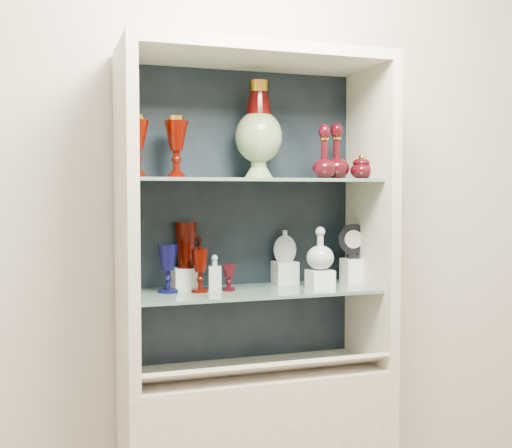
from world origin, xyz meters
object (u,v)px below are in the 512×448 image
object	(u,v)px
ruby_goblet_tall	(200,270)
flat_flask	(285,245)
pedestal_lamp_right	(176,147)
ruby_pitcher	(186,245)
clear_square_bottle	(215,273)
cameo_medallion	(353,241)
ruby_decanter_b	(337,149)
lidded_bowl	(362,166)
clear_round_decanter	(320,249)
pedestal_lamp_left	(137,146)
ruby_decanter_a	(324,148)
enamel_urn	(259,130)
cobalt_goblet	(168,268)
ruby_goblet_small	(229,277)

from	to	relation	value
ruby_goblet_tall	flat_flask	distance (m)	0.40
pedestal_lamp_right	flat_flask	xyz separation A→B (m)	(0.46, 0.08, -0.38)
ruby_pitcher	clear_square_bottle	bearing A→B (deg)	-63.35
cameo_medallion	ruby_decanter_b	bearing A→B (deg)	-156.95
pedestal_lamp_right	ruby_pitcher	distance (m)	0.38
lidded_bowl	ruby_pitcher	xyz separation A→B (m)	(-0.68, 0.13, -0.30)
cameo_medallion	pedestal_lamp_right	bearing A→B (deg)	-170.21
ruby_goblet_tall	cameo_medallion	world-z (taller)	cameo_medallion
clear_round_decanter	cameo_medallion	distance (m)	0.20
lidded_bowl	clear_round_decanter	distance (m)	0.37
pedestal_lamp_left	ruby_decanter_a	bearing A→B (deg)	-2.28
pedestal_lamp_right	clear_square_bottle	bearing A→B (deg)	-0.70
pedestal_lamp_right	clear_round_decanter	world-z (taller)	pedestal_lamp_right
pedestal_lamp_right	enamel_urn	xyz separation A→B (m)	(0.32, 0.02, 0.07)
ruby_pitcher	ruby_decanter_a	bearing A→B (deg)	-37.76
cobalt_goblet	clear_square_bottle	bearing A→B (deg)	-3.05
ruby_decanter_a	clear_square_bottle	size ratio (longest dim) A/B	1.72
pedestal_lamp_left	ruby_decanter_a	size ratio (longest dim) A/B	0.94
cobalt_goblet	ruby_goblet_small	size ratio (longest dim) A/B	1.77
ruby_goblet_small	ruby_pitcher	xyz separation A→B (m)	(-0.14, 0.11, 0.12)
ruby_decanter_a	ruby_goblet_tall	bearing A→B (deg)	173.23
enamel_urn	cameo_medallion	bearing A→B (deg)	-1.28
pedestal_lamp_left	lidded_bowl	size ratio (longest dim) A/B	2.18
ruby_pitcher	pedestal_lamp_right	bearing A→B (deg)	-142.45
ruby_decanter_a	flat_flask	size ratio (longest dim) A/B	1.79
pedestal_lamp_left	ruby_pitcher	bearing A→B (deg)	32.42
ruby_decanter_a	ruby_pitcher	xyz separation A→B (m)	(-0.51, 0.16, -0.37)
pedestal_lamp_left	pedestal_lamp_right	xyz separation A→B (m)	(0.15, 0.05, 0.00)
ruby_decanter_a	pedestal_lamp_right	bearing A→B (deg)	172.50
cobalt_goblet	clear_round_decanter	bearing A→B (deg)	-7.87
ruby_pitcher	flat_flask	size ratio (longest dim) A/B	1.35
clear_square_bottle	clear_round_decanter	bearing A→B (deg)	-9.93
ruby_goblet_tall	flat_flask	bearing A→B (deg)	15.01
ruby_goblet_tall	flat_flask	size ratio (longest dim) A/B	1.23
enamel_urn	flat_flask	size ratio (longest dim) A/B	2.87
ruby_decanter_b	ruby_pitcher	size ratio (longest dim) A/B	1.35
clear_round_decanter	cobalt_goblet	bearing A→B (deg)	172.13
clear_square_bottle	clear_round_decanter	distance (m)	0.41
cobalt_goblet	cameo_medallion	xyz separation A→B (m)	(0.76, 0.00, 0.08)
pedestal_lamp_right	ruby_pitcher	xyz separation A→B (m)	(0.05, 0.08, -0.37)
pedestal_lamp_right	cameo_medallion	distance (m)	0.81
enamel_urn	clear_square_bottle	size ratio (longest dim) A/B	2.77
ruby_decanter_a	ruby_goblet_small	world-z (taller)	ruby_decanter_a
ruby_goblet_small	ruby_pitcher	size ratio (longest dim) A/B	0.57
ruby_decanter_a	clear_square_bottle	distance (m)	0.63
pedestal_lamp_left	ruby_pitcher	xyz separation A→B (m)	(0.20, 0.13, -0.36)
clear_round_decanter	pedestal_lamp_left	bearing A→B (deg)	177.79
ruby_goblet_small	enamel_urn	bearing A→B (deg)	17.39
cobalt_goblet	ruby_goblet_small	distance (m)	0.23
pedestal_lamp_left	cobalt_goblet	bearing A→B (deg)	24.29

